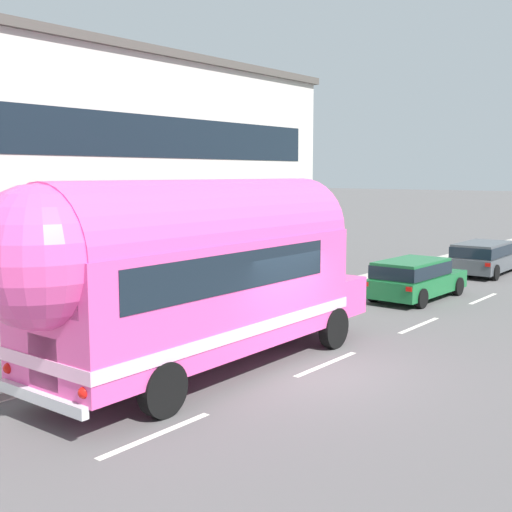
{
  "coord_description": "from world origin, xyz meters",
  "views": [
    {
      "loc": [
        7.67,
        -11.26,
        4.25
      ],
      "look_at": [
        -2.0,
        0.75,
        2.29
      ],
      "focal_mm": 45.75,
      "sensor_mm": 36.0,
      "label": 1
    }
  ],
  "objects": [
    {
      "name": "ground_plane",
      "position": [
        0.0,
        0.0,
        0.0
      ],
      "size": [
        300.0,
        300.0,
        0.0
      ],
      "primitive_type": "plane",
      "color": "#565454"
    },
    {
      "name": "lane_markings",
      "position": [
        -2.43,
        12.52,
        0.0
      ],
      "size": [
        3.58,
        80.0,
        0.01
      ],
      "color": "silver",
      "rests_on": "ground"
    },
    {
      "name": "sidewalk_slab",
      "position": [
        -4.44,
        10.0,
        0.07
      ],
      "size": [
        1.98,
        90.0,
        0.15
      ],
      "primitive_type": "cube",
      "color": "#ADA89E",
      "rests_on": "ground"
    },
    {
      "name": "painted_bus",
      "position": [
        -1.71,
        -1.79,
        2.31
      ],
      "size": [
        2.73,
        10.32,
        4.12
      ],
      "color": "#EA4C9E",
      "rests_on": "ground"
    },
    {
      "name": "car_lead",
      "position": [
        -1.8,
        9.05,
        0.78
      ],
      "size": [
        1.95,
        4.34,
        1.37
      ],
      "color": "#196633",
      "rests_on": "ground"
    },
    {
      "name": "car_second",
      "position": [
        -1.93,
        16.07,
        0.79
      ],
      "size": [
        2.09,
        4.66,
        1.37
      ],
      "color": "#474C51",
      "rests_on": "ground"
    }
  ]
}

